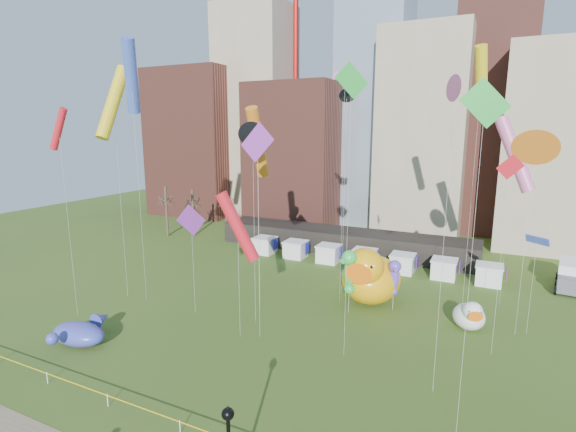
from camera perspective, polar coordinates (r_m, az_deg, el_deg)
The scene contains 29 objects.
skyline at distance 80.08m, azimuth 16.48°, elevation 13.45°, with size 101.00×23.00×68.00m.
pavilion at distance 65.07m, azimuth 7.23°, elevation -3.25°, with size 38.00×6.00×3.20m, color black.
vendor_tents at distance 58.27m, azimuth 10.02°, elevation -5.59°, with size 33.24×2.80×2.40m.
bare_trees at distance 75.55m, azimuth -12.24°, elevation 0.51°, with size 8.44×6.44×8.50m.
caution_tape at distance 29.40m, azimuth -14.07°, elevation -24.99°, with size 50.00×0.06×0.90m.
big_duck at distance 46.05m, azimuth 10.74°, elevation -7.85°, with size 6.34×8.40×6.40m.
small_duck at distance 43.49m, azimuth 22.80°, elevation -11.98°, with size 3.68×4.21×2.96m.
seahorse_green at distance 42.83m, azimuth 8.09°, elevation -6.87°, with size 1.77×2.07×6.47m.
seahorse_purple at distance 44.61m, azimuth 13.80°, elevation -7.53°, with size 1.57×1.78×5.27m.
whale_inflatable at distance 41.89m, azimuth -25.68°, elevation -13.66°, with size 5.22×6.49×2.22m.
box_truck at distance 59.67m, azimuth 33.24°, elevation -6.50°, with size 3.54×7.33×3.00m.
kite_0 at distance 36.40m, azimuth 27.14°, elevation 4.99°, with size 1.91×0.40×16.16m.
kite_1 at distance 43.90m, azimuth 7.54°, elevation 17.55°, with size 2.54×0.75×23.40m.
kite_2 at distance 47.00m, azimuth 7.73°, elevation 15.33°, with size 1.45×0.71×22.15m.
kite_3 at distance 24.70m, azimuth 24.42°, elevation 12.28°, with size 2.46×0.71×20.52m.
kite_4 at distance 44.19m, azimuth 24.11°, elevation 15.89°, with size 1.58×3.72×25.23m.
kite_5 at distance 46.69m, azimuth -19.95°, elevation 16.89°, with size 3.70×3.91×26.51m.
kite_6 at distance 42.88m, azimuth -4.02°, elevation 9.60°, with size 1.80×4.25×20.14m.
kite_7 at distance 42.44m, azimuth -12.62°, elevation -0.66°, with size 1.12×2.97×10.96m.
kite_8 at distance 36.52m, azimuth -6.65°, elevation -1.43°, with size 3.67×2.66×12.98m.
kite_9 at distance 47.96m, azimuth 27.68°, elevation 7.22°, with size 4.58×2.75×19.30m.
kite_10 at distance 38.44m, azimuth -4.68°, elevation 10.70°, with size 0.85×2.06×18.59m.
kite_11 at distance 32.60m, azimuth 8.33°, elevation 16.29°, with size 1.99×1.72×22.66m.
kite_12 at distance 48.12m, azimuth -22.07°, elevation 13.66°, with size 1.62×4.50×24.29m.
kite_13 at distance 42.66m, azimuth 29.98°, elevation -2.85°, with size 1.88×1.65×8.98m.
kite_14 at distance 40.95m, azimuth 29.84°, elevation 7.84°, with size 2.50×1.94×17.91m.
kite_15 at distance 35.38m, azimuth -4.06°, elevation 9.27°, with size 3.26×0.32×18.53m.
kite_16 at distance 44.79m, azimuth -27.98°, elevation 10.07°, with size 2.34×0.90×19.90m.
kite_17 at distance 29.04m, azimuth 21.13°, elevation 15.23°, with size 0.89×1.53×21.19m.
Camera 1 is at (15.78, -17.79, 17.98)m, focal length 27.00 mm.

